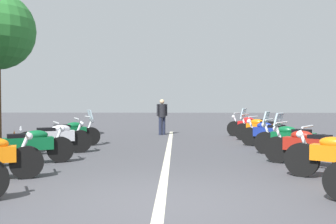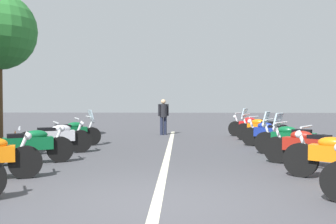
{
  "view_description": "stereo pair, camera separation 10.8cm",
  "coord_description": "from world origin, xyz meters",
  "px_view_note": "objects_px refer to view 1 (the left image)",
  "views": [
    {
      "loc": [
        -5.36,
        -0.24,
        1.51
      ],
      "look_at": [
        5.15,
        0.0,
        1.18
      ],
      "focal_mm": 39.72,
      "sensor_mm": 36.0,
      "label": 1
    },
    {
      "loc": [
        -5.36,
        -0.34,
        1.51
      ],
      "look_at": [
        5.15,
        0.0,
        1.18
      ],
      "focal_mm": 39.72,
      "sensor_mm": 36.0,
      "label": 2
    }
  ],
  "objects_px": {
    "motorcycle_right_row_4": "(269,133)",
    "motorcycle_right_row_5": "(261,129)",
    "motorcycle_right_row_6": "(252,126)",
    "motorcycle_left_row_3": "(55,138)",
    "motorcycle_left_row_2": "(29,145)",
    "motorcycle_left_row_4": "(70,133)",
    "motorcycle_right_row_2": "(308,146)",
    "motorcycle_right_row_3": "(292,139)",
    "bystander_3": "(162,114)",
    "traffic_cone_0": "(14,141)"
  },
  "relations": [
    {
      "from": "motorcycle_left_row_3",
      "to": "motorcycle_right_row_5",
      "type": "bearing_deg",
      "value": 2.91
    },
    {
      "from": "motorcycle_right_row_6",
      "to": "motorcycle_left_row_3",
      "type": "bearing_deg",
      "value": 66.96
    },
    {
      "from": "motorcycle_right_row_5",
      "to": "motorcycle_right_row_6",
      "type": "bearing_deg",
      "value": -58.07
    },
    {
      "from": "motorcycle_left_row_2",
      "to": "motorcycle_left_row_3",
      "type": "distance_m",
      "value": 1.73
    },
    {
      "from": "motorcycle_left_row_2",
      "to": "motorcycle_right_row_6",
      "type": "height_order",
      "value": "motorcycle_right_row_6"
    },
    {
      "from": "traffic_cone_0",
      "to": "bystander_3",
      "type": "distance_m",
      "value": 6.72
    },
    {
      "from": "motorcycle_right_row_3",
      "to": "motorcycle_left_row_3",
      "type": "bearing_deg",
      "value": 29.85
    },
    {
      "from": "motorcycle_left_row_2",
      "to": "motorcycle_right_row_4",
      "type": "xyz_separation_m",
      "value": [
        3.36,
        -6.43,
        -0.0
      ]
    },
    {
      "from": "motorcycle_left_row_4",
      "to": "motorcycle_right_row_3",
      "type": "distance_m",
      "value": 6.86
    },
    {
      "from": "motorcycle_right_row_2",
      "to": "motorcycle_right_row_4",
      "type": "xyz_separation_m",
      "value": [
        3.42,
        0.04,
        -0.02
      ]
    },
    {
      "from": "motorcycle_right_row_4",
      "to": "motorcycle_right_row_6",
      "type": "distance_m",
      "value": 3.35
    },
    {
      "from": "motorcycle_right_row_2",
      "to": "motorcycle_right_row_6",
      "type": "relative_size",
      "value": 0.91
    },
    {
      "from": "traffic_cone_0",
      "to": "motorcycle_right_row_3",
      "type": "bearing_deg",
      "value": -96.48
    },
    {
      "from": "traffic_cone_0",
      "to": "motorcycle_left_row_4",
      "type": "bearing_deg",
      "value": -57.32
    },
    {
      "from": "motorcycle_right_row_5",
      "to": "bystander_3",
      "type": "distance_m",
      "value": 4.5
    },
    {
      "from": "motorcycle_right_row_4",
      "to": "traffic_cone_0",
      "type": "xyz_separation_m",
      "value": [
        -0.9,
        7.87,
        -0.16
      ]
    },
    {
      "from": "motorcycle_right_row_3",
      "to": "traffic_cone_0",
      "type": "distance_m",
      "value": 8.09
    },
    {
      "from": "motorcycle_right_row_4",
      "to": "motorcycle_right_row_6",
      "type": "bearing_deg",
      "value": -54.59
    },
    {
      "from": "motorcycle_left_row_2",
      "to": "motorcycle_right_row_4",
      "type": "bearing_deg",
      "value": -0.07
    },
    {
      "from": "motorcycle_right_row_6",
      "to": "motorcycle_left_row_2",
      "type": "bearing_deg",
      "value": 75.26
    },
    {
      "from": "motorcycle_left_row_2",
      "to": "motorcycle_right_row_4",
      "type": "relative_size",
      "value": 1.15
    },
    {
      "from": "motorcycle_right_row_4",
      "to": "motorcycle_right_row_2",
      "type": "bearing_deg",
      "value": 128.32
    },
    {
      "from": "motorcycle_left_row_4",
      "to": "motorcycle_right_row_5",
      "type": "distance_m",
      "value": 6.81
    },
    {
      "from": "motorcycle_right_row_6",
      "to": "bystander_3",
      "type": "relative_size",
      "value": 1.26
    },
    {
      "from": "motorcycle_right_row_3",
      "to": "motorcycle_right_row_4",
      "type": "xyz_separation_m",
      "value": [
        1.82,
        0.17,
        -0.01
      ]
    },
    {
      "from": "motorcycle_left_row_3",
      "to": "motorcycle_left_row_4",
      "type": "bearing_deg",
      "value": 67.12
    },
    {
      "from": "motorcycle_right_row_4",
      "to": "motorcycle_right_row_5",
      "type": "relative_size",
      "value": 0.89
    },
    {
      "from": "motorcycle_right_row_5",
      "to": "traffic_cone_0",
      "type": "relative_size",
      "value": 3.02
    },
    {
      "from": "bystander_3",
      "to": "motorcycle_right_row_2",
      "type": "bearing_deg",
      "value": -8.42
    },
    {
      "from": "motorcycle_left_row_4",
      "to": "motorcycle_right_row_5",
      "type": "xyz_separation_m",
      "value": [
        1.77,
        -6.58,
        0.01
      ]
    },
    {
      "from": "motorcycle_left_row_3",
      "to": "motorcycle_right_row_5",
      "type": "relative_size",
      "value": 1.05
    },
    {
      "from": "motorcycle_right_row_3",
      "to": "bystander_3",
      "type": "height_order",
      "value": "bystander_3"
    },
    {
      "from": "motorcycle_left_row_2",
      "to": "motorcycle_right_row_5",
      "type": "height_order",
      "value": "motorcycle_right_row_5"
    },
    {
      "from": "motorcycle_right_row_2",
      "to": "traffic_cone_0",
      "type": "xyz_separation_m",
      "value": [
        2.52,
        7.92,
        -0.18
      ]
    },
    {
      "from": "motorcycle_left_row_2",
      "to": "motorcycle_right_row_4",
      "type": "height_order",
      "value": "motorcycle_left_row_2"
    },
    {
      "from": "motorcycle_left_row_2",
      "to": "motorcycle_left_row_3",
      "type": "relative_size",
      "value": 0.98
    },
    {
      "from": "motorcycle_right_row_6",
      "to": "bystander_3",
      "type": "bearing_deg",
      "value": 16.02
    },
    {
      "from": "motorcycle_left_row_4",
      "to": "motorcycle_right_row_2",
      "type": "bearing_deg",
      "value": -56.38
    },
    {
      "from": "traffic_cone_0",
      "to": "motorcycle_right_row_4",
      "type": "bearing_deg",
      "value": -83.46
    },
    {
      "from": "motorcycle_right_row_5",
      "to": "motorcycle_left_row_3",
      "type": "bearing_deg",
      "value": 59.19
    },
    {
      "from": "motorcycle_right_row_5",
      "to": "bystander_3",
      "type": "relative_size",
      "value": 1.19
    },
    {
      "from": "traffic_cone_0",
      "to": "motorcycle_left_row_2",
      "type": "bearing_deg",
      "value": -149.54
    },
    {
      "from": "motorcycle_left_row_4",
      "to": "bystander_3",
      "type": "relative_size",
      "value": 1.2
    },
    {
      "from": "motorcycle_left_row_4",
      "to": "bystander_3",
      "type": "height_order",
      "value": "bystander_3"
    },
    {
      "from": "motorcycle_left_row_4",
      "to": "motorcycle_right_row_2",
      "type": "distance_m",
      "value": 7.34
    },
    {
      "from": "bystander_3",
      "to": "motorcycle_right_row_6",
      "type": "bearing_deg",
      "value": 42.57
    },
    {
      "from": "motorcycle_right_row_4",
      "to": "motorcycle_left_row_2",
      "type": "bearing_deg",
      "value": 65.2
    },
    {
      "from": "motorcycle_left_row_4",
      "to": "motorcycle_right_row_5",
      "type": "bearing_deg",
      "value": -13.43
    },
    {
      "from": "motorcycle_right_row_3",
      "to": "motorcycle_right_row_5",
      "type": "bearing_deg",
      "value": -58.07
    },
    {
      "from": "traffic_cone_0",
      "to": "motorcycle_right_row_2",
      "type": "bearing_deg",
      "value": -107.66
    }
  ]
}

